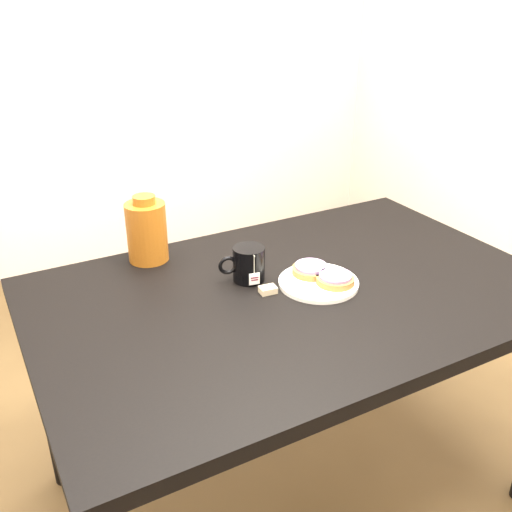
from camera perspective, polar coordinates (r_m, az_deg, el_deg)
name	(u,v)px	position (r m, az deg, el deg)	size (l,w,h in m)	color
ground_plane	(288,487)	(2.04, 3.26, -22.09)	(4.00, 4.00, 0.00)	brown
wall_back	(87,15)	(3.23, -16.55, 22.08)	(3.50, 0.02, 2.70)	beige
table	(294,315)	(1.60, 3.85, -5.93)	(1.40, 0.90, 0.75)	black
plate	(318,282)	(1.59, 6.27, -2.59)	(0.22, 0.22, 0.02)	white
bagel_back	(311,269)	(1.62, 5.51, -1.33)	(0.14, 0.14, 0.03)	brown
bagel_front	(335,279)	(1.57, 7.92, -2.27)	(0.11, 0.11, 0.03)	brown
mug	(248,264)	(1.58, -0.80, -0.77)	(0.14, 0.10, 0.10)	black
teabag_pouch	(268,290)	(1.54, 1.20, -3.40)	(0.04, 0.03, 0.02)	#C6B793
bagel_package	(147,231)	(1.72, -10.87, 2.49)	(0.16, 0.16, 0.20)	#6A340E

